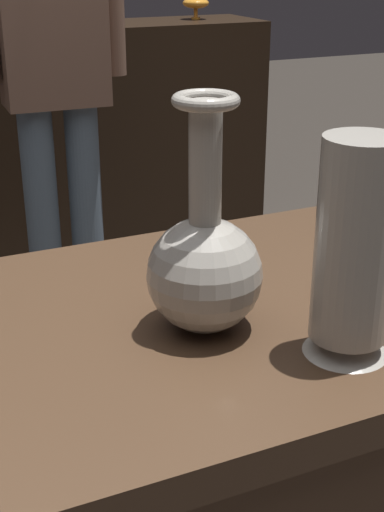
% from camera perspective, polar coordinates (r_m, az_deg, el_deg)
% --- Properties ---
extents(vase_centerpiece, '(0.16, 0.16, 0.33)m').
position_cam_1_polar(vase_centerpiece, '(0.98, 0.99, -0.57)').
color(vase_centerpiece, gray).
rests_on(vase_centerpiece, display_plinth).
extents(vase_left_accent, '(0.11, 0.11, 0.29)m').
position_cam_1_polar(vase_left_accent, '(0.93, 12.59, 0.25)').
color(vase_left_accent, gray).
rests_on(vase_left_accent, display_plinth).
extents(shelf_vase_right, '(0.11, 0.11, 0.10)m').
position_cam_1_polar(shelf_vase_right, '(3.16, -8.32, 18.72)').
color(shelf_vase_right, '#2D429E').
rests_on(shelf_vase_right, back_display_shelf).
extents(shelf_vase_far_right, '(0.12, 0.12, 0.09)m').
position_cam_1_polar(shelf_vase_far_right, '(3.40, 0.30, 19.19)').
color(shelf_vase_far_right, orange).
rests_on(shelf_vase_far_right, back_display_shelf).
extents(visitor_center_back, '(0.47, 0.19, 1.67)m').
position_cam_1_polar(visitor_center_back, '(2.38, -10.86, 15.40)').
color(visitor_center_back, slate).
rests_on(visitor_center_back, ground_plane).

